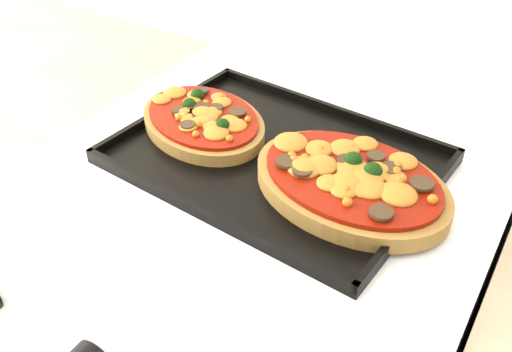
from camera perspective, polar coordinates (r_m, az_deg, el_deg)
The scene contains 3 objects.
baking_tray at distance 0.77m, azimuth 1.97°, elevation 2.04°, with size 0.41×0.30×0.02m, color black.
pizza_left at distance 0.82m, azimuth -5.32°, elevation 5.67°, with size 0.21×0.15×0.03m, color olive, non-canonical shape.
pizza_right at distance 0.70m, azimuth 9.48°, elevation -0.45°, with size 0.25×0.18×0.04m, color olive, non-canonical shape.
Camera 1 is at (0.31, 1.16, 1.36)m, focal length 40.00 mm.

